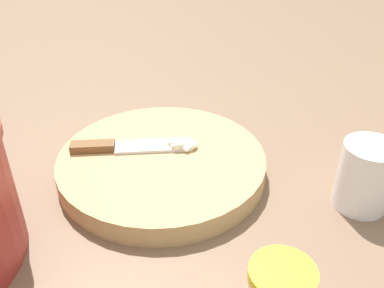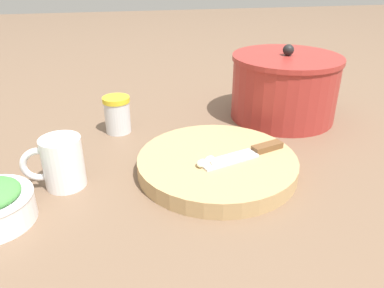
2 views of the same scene
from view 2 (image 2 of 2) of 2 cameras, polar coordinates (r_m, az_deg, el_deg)
ground_plane at (r=0.80m, az=-2.79°, el=-2.44°), size 5.00×5.00×0.00m
cutting_board at (r=0.75m, az=3.83°, el=-3.08°), size 0.32×0.32×0.03m
chef_knife at (r=0.76m, az=8.55°, el=-1.40°), size 0.19×0.08×0.01m
garlic_cloves at (r=0.72m, az=2.54°, el=-2.69°), size 0.05×0.04×0.02m
spice_jar at (r=0.93m, az=-11.31°, el=4.44°), size 0.07×0.07×0.09m
coffee_mug at (r=0.73m, az=-19.32°, el=-2.69°), size 0.11×0.07×0.10m
stock_pot at (r=1.02m, az=13.85°, el=8.41°), size 0.28×0.28×0.20m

